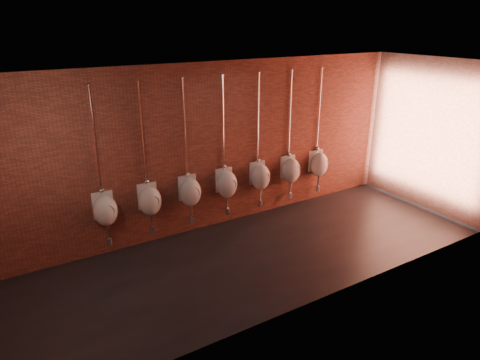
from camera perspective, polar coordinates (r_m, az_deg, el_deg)
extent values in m
plane|color=black|center=(7.65, 2.66, -9.99)|extent=(8.50, 8.50, 0.00)
cube|color=black|center=(6.61, 3.13, 14.60)|extent=(8.50, 3.00, 0.04)
cube|color=brown|center=(8.19, -3.01, 4.37)|extent=(8.50, 0.04, 3.20)
cube|color=brown|center=(5.87, 11.08, -2.76)|extent=(8.50, 0.04, 3.20)
cube|color=brown|center=(9.90, 23.82, 5.51)|extent=(0.04, 3.00, 3.20)
ellipsoid|color=white|center=(7.56, -17.50, -3.95)|extent=(0.45, 0.40, 0.54)
cube|color=white|center=(7.67, -17.80, -3.20)|extent=(0.35, 0.08, 0.49)
cylinder|color=#999999|center=(7.43, -17.26, -4.10)|extent=(0.24, 0.05, 0.24)
cylinder|color=silver|center=(7.29, -18.72, 4.85)|extent=(0.03, 0.03, 1.81)
sphere|color=silver|center=(7.53, -17.98, -1.32)|extent=(0.10, 0.10, 0.10)
cylinder|color=silver|center=(7.11, -19.57, 11.87)|extent=(0.07, 0.07, 0.01)
cylinder|color=silver|center=(7.71, -17.21, -6.38)|extent=(0.04, 0.04, 0.30)
cylinder|color=silver|center=(7.81, -17.05, -7.75)|extent=(0.10, 0.10, 0.13)
cylinder|color=silver|center=(7.89, -17.22, -7.47)|extent=(0.04, 0.18, 0.04)
ellipsoid|color=white|center=(7.75, -11.90, -2.78)|extent=(0.45, 0.40, 0.54)
cube|color=white|center=(7.85, -12.27, -2.07)|extent=(0.35, 0.08, 0.49)
cylinder|color=#999999|center=(7.62, -11.56, -2.91)|extent=(0.24, 0.05, 0.24)
cylinder|color=silver|center=(7.48, -12.87, 5.83)|extent=(0.03, 0.03, 1.81)
sphere|color=silver|center=(7.72, -12.36, -0.22)|extent=(0.10, 0.10, 0.10)
cylinder|color=silver|center=(7.31, -13.44, 12.69)|extent=(0.07, 0.07, 0.01)
cylinder|color=silver|center=(7.90, -11.71, -5.18)|extent=(0.04, 0.04, 0.30)
cylinder|color=silver|center=(7.99, -11.60, -6.53)|extent=(0.10, 0.10, 0.13)
cylinder|color=silver|center=(8.07, -11.82, -6.27)|extent=(0.04, 0.18, 0.04)
ellipsoid|color=white|center=(8.02, -6.63, -1.66)|extent=(0.45, 0.40, 0.54)
cube|color=white|center=(8.11, -7.06, -0.98)|extent=(0.35, 0.08, 0.49)
cylinder|color=#999999|center=(7.89, -6.22, -1.76)|extent=(0.24, 0.05, 0.24)
cylinder|color=silver|center=(7.75, -7.36, 6.69)|extent=(0.03, 0.03, 1.81)
sphere|color=silver|center=(7.99, -7.06, 0.83)|extent=(0.10, 0.10, 0.10)
cylinder|color=silver|center=(7.59, -7.68, 13.34)|extent=(0.07, 0.07, 0.01)
cylinder|color=silver|center=(8.16, -6.52, -4.00)|extent=(0.04, 0.04, 0.30)
cylinder|color=silver|center=(8.25, -6.47, -5.32)|extent=(0.10, 0.10, 0.13)
cylinder|color=silver|center=(8.32, -6.73, -5.08)|extent=(0.04, 0.18, 0.04)
ellipsoid|color=white|center=(8.34, -1.74, -0.60)|extent=(0.45, 0.40, 0.54)
cube|color=white|center=(8.44, -2.21, 0.03)|extent=(0.35, 0.08, 0.49)
cylinder|color=#999999|center=(8.22, -1.27, -0.69)|extent=(0.24, 0.05, 0.24)
cylinder|color=silver|center=(8.09, -2.25, 7.44)|extent=(0.03, 0.03, 1.81)
sphere|color=silver|center=(8.32, -2.13, 1.79)|extent=(0.10, 0.10, 0.10)
cylinder|color=silver|center=(7.94, -2.34, 13.81)|extent=(0.07, 0.07, 0.01)
cylinder|color=silver|center=(8.48, -1.71, -2.87)|extent=(0.04, 0.04, 0.30)
cylinder|color=silver|center=(8.57, -1.70, -4.15)|extent=(0.10, 0.10, 0.13)
cylinder|color=silver|center=(8.64, -1.99, -3.94)|extent=(0.04, 0.18, 0.04)
ellipsoid|color=white|center=(8.73, 2.75, 0.37)|extent=(0.45, 0.40, 0.54)
cube|color=white|center=(8.82, 2.25, 0.97)|extent=(0.35, 0.08, 0.49)
cylinder|color=#999999|center=(8.62, 3.26, 0.30)|extent=(0.24, 0.05, 0.24)
cylinder|color=silver|center=(8.49, 2.44, 8.07)|extent=(0.03, 0.03, 1.81)
sphere|color=silver|center=(8.71, 2.39, 2.66)|extent=(0.10, 0.10, 0.10)
cylinder|color=silver|center=(8.34, 2.53, 14.15)|extent=(0.07, 0.07, 0.01)
cylinder|color=silver|center=(8.86, 2.71, -1.81)|extent=(0.04, 0.04, 0.30)
cylinder|color=silver|center=(8.95, 2.69, -3.05)|extent=(0.10, 0.10, 0.13)
cylinder|color=silver|center=(9.01, 2.37, -2.85)|extent=(0.04, 0.18, 0.04)
ellipsoid|color=white|center=(9.17, 6.83, 1.25)|extent=(0.45, 0.40, 0.54)
cube|color=white|center=(9.26, 6.32, 1.82)|extent=(0.35, 0.08, 0.49)
cylinder|color=#999999|center=(9.06, 7.37, 1.20)|extent=(0.24, 0.05, 0.24)
cylinder|color=silver|center=(8.94, 6.68, 8.60)|extent=(0.03, 0.03, 1.81)
sphere|color=silver|center=(9.15, 6.50, 3.43)|extent=(0.10, 0.10, 0.10)
cylinder|color=silver|center=(8.80, 6.93, 14.36)|extent=(0.07, 0.07, 0.01)
cylinder|color=silver|center=(9.30, 6.74, -0.84)|extent=(0.04, 0.04, 0.30)
cylinder|color=silver|center=(9.37, 6.69, -2.03)|extent=(0.10, 0.10, 0.13)
cylinder|color=silver|center=(9.44, 6.36, -1.85)|extent=(0.04, 0.18, 0.04)
ellipsoid|color=white|center=(9.65, 10.53, 2.05)|extent=(0.45, 0.40, 0.54)
cube|color=white|center=(9.73, 10.01, 2.58)|extent=(0.35, 0.08, 0.49)
cylinder|color=#999999|center=(9.55, 11.08, 2.01)|extent=(0.24, 0.05, 0.24)
cylinder|color=silver|center=(9.44, 10.52, 9.03)|extent=(0.03, 0.03, 1.81)
sphere|color=silver|center=(9.63, 10.23, 4.12)|extent=(0.10, 0.10, 0.10)
cylinder|color=silver|center=(9.30, 10.89, 14.49)|extent=(0.07, 0.07, 0.01)
cylinder|color=silver|center=(9.77, 10.39, 0.05)|extent=(0.04, 0.04, 0.30)
cylinder|color=silver|center=(9.85, 10.31, -1.09)|extent=(0.10, 0.10, 0.13)
cylinder|color=silver|center=(9.91, 9.98, -0.93)|extent=(0.04, 0.18, 0.04)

